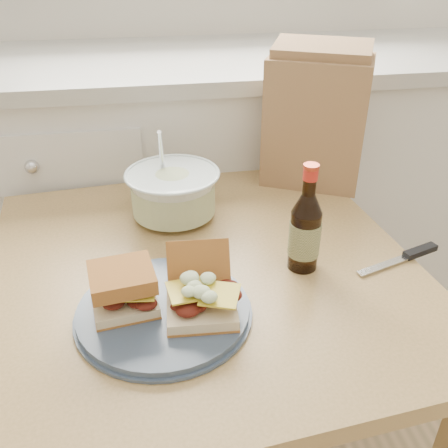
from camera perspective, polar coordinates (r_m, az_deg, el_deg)
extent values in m
cube|color=silver|center=(1.74, -1.36, 2.91)|extent=(2.40, 0.60, 0.90)
cube|color=beige|center=(1.58, -1.58, 18.18)|extent=(2.50, 0.64, 0.04)
cube|color=tan|center=(1.00, -2.21, -5.55)|extent=(0.90, 0.90, 0.04)
cube|color=tan|center=(1.50, -19.33, -9.99)|extent=(0.06, 0.06, 0.65)
cube|color=tan|center=(1.59, 7.98, -5.84)|extent=(0.06, 0.06, 0.65)
cylinder|color=#3B495F|center=(0.87, -6.92, -9.86)|extent=(0.29, 0.29, 0.02)
cube|color=beige|center=(0.87, -11.24, -8.81)|extent=(0.12, 0.11, 0.02)
cube|color=gold|center=(0.85, -11.46, -7.11)|extent=(0.07, 0.07, 0.00)
cube|color=#A26A2B|center=(0.84, -11.61, -5.98)|extent=(0.12, 0.11, 0.03)
cube|color=beige|center=(0.84, -2.57, -9.63)|extent=(0.12, 0.11, 0.02)
cube|color=gold|center=(0.82, -2.63, -7.72)|extent=(0.07, 0.07, 0.00)
cube|color=#A26A2B|center=(0.87, -2.92, -5.03)|extent=(0.11, 0.08, 0.10)
cone|color=silver|center=(1.14, -5.80, 3.29)|extent=(0.21, 0.21, 0.11)
cylinder|color=beige|center=(1.14, -5.79, 3.07)|extent=(0.19, 0.19, 0.07)
torus|color=silver|center=(1.11, -5.95, 5.74)|extent=(0.21, 0.21, 0.01)
cylinder|color=silver|center=(1.13, -7.16, 7.85)|extent=(0.02, 0.09, 0.14)
cylinder|color=black|center=(0.97, 9.15, -1.83)|extent=(0.06, 0.06, 0.12)
cone|color=black|center=(0.93, 9.55, 2.32)|extent=(0.06, 0.06, 0.04)
cylinder|color=black|center=(0.91, 9.79, 4.79)|extent=(0.02, 0.02, 0.05)
cylinder|color=red|center=(0.90, 9.87, 5.62)|extent=(0.03, 0.03, 0.02)
cylinder|color=#B53921|center=(0.89, 9.95, 6.49)|extent=(0.03, 0.03, 0.01)
cylinder|color=#344120|center=(0.96, 9.17, -1.60)|extent=(0.06, 0.06, 0.07)
cube|color=silver|center=(1.04, 18.06, -4.41)|extent=(0.14, 0.06, 0.00)
cube|color=black|center=(1.10, 21.51, -2.89)|extent=(0.08, 0.04, 0.01)
cube|color=#AB7F53|center=(1.29, 10.43, 11.45)|extent=(0.29, 0.25, 0.32)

